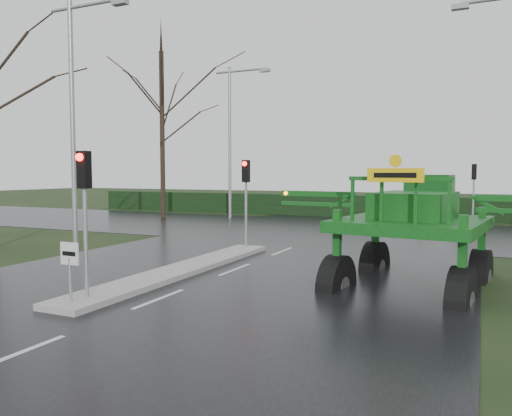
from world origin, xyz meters
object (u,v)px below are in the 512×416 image
at_px(traffic_signal_near, 84,192).
at_px(white_sedan, 417,226).
at_px(traffic_signal_far, 474,181).
at_px(traffic_signal_mid, 246,184).
at_px(keep_left_sign, 70,262).
at_px(crop_sprayer, 340,210).
at_px(street_light_left_far, 234,128).
at_px(street_light_left_near, 78,100).

height_order(traffic_signal_near, white_sedan, traffic_signal_near).
distance_m(traffic_signal_far, white_sedan, 3.88).
distance_m(traffic_signal_mid, white_sedan, 13.60).
height_order(traffic_signal_mid, white_sedan, traffic_signal_mid).
relative_size(keep_left_sign, traffic_signal_far, 0.38).
bearing_deg(traffic_signal_mid, crop_sprayer, -41.24).
bearing_deg(street_light_left_far, traffic_signal_far, 0.03).
xyz_separation_m(keep_left_sign, street_light_left_far, (-6.89, 21.50, 4.93)).
xyz_separation_m(street_light_left_near, street_light_left_far, (0.00, 14.00, 0.00)).
bearing_deg(traffic_signal_mid, street_light_left_near, -167.79).
relative_size(keep_left_sign, crop_sprayer, 0.18).
bearing_deg(street_light_left_near, white_sedan, 49.67).
height_order(traffic_signal_far, crop_sprayer, crop_sprayer).
bearing_deg(traffic_signal_near, keep_left_sign, -90.00).
height_order(traffic_signal_mid, crop_sprayer, crop_sprayer).
relative_size(keep_left_sign, street_light_left_near, 0.14).
distance_m(street_light_left_near, crop_sprayer, 12.66).
distance_m(crop_sprayer, white_sedan, 16.77).
bearing_deg(traffic_signal_mid, street_light_left_far, 118.86).
height_order(keep_left_sign, traffic_signal_far, traffic_signal_far).
xyz_separation_m(traffic_signal_near, crop_sprayer, (4.83, 4.27, -0.54)).
height_order(crop_sprayer, white_sedan, crop_sprayer).
bearing_deg(street_light_left_near, traffic_signal_mid, 12.21).
distance_m(traffic_signal_near, street_light_left_near, 10.40).
bearing_deg(traffic_signal_mid, white_sedan, 68.42).
bearing_deg(street_light_left_far, white_sedan, -0.45).
relative_size(keep_left_sign, traffic_signal_mid, 0.38).
xyz_separation_m(street_light_left_far, white_sedan, (11.81, -0.09, -5.99)).
height_order(traffic_signal_near, traffic_signal_mid, same).
bearing_deg(traffic_signal_far, street_light_left_near, 43.63).
height_order(traffic_signal_near, crop_sprayer, crop_sprayer).
bearing_deg(traffic_signal_mid, keep_left_sign, -90.00).
height_order(street_light_left_near, white_sedan, street_light_left_near).
height_order(traffic_signal_mid, street_light_left_far, street_light_left_far).
distance_m(traffic_signal_near, traffic_signal_mid, 8.50).
distance_m(traffic_signal_far, street_light_left_far, 15.08).
xyz_separation_m(traffic_signal_near, street_light_left_near, (-6.89, 7.01, 3.40)).
xyz_separation_m(keep_left_sign, street_light_left_near, (-6.89, 7.50, 4.93)).
bearing_deg(traffic_signal_far, street_light_left_far, 0.03).
bearing_deg(crop_sprayer, street_light_left_far, 132.38).
bearing_deg(street_light_left_far, street_light_left_near, -90.00).
bearing_deg(traffic_signal_near, street_light_left_near, 134.53).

